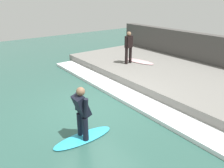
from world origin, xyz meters
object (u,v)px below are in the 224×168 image
Objects in this scene: surfboard_riding at (83,138)px; surfboard_waiting_near at (139,61)px; surfer_waiting_near at (129,46)px; surfer_riding at (82,110)px.

surfboard_waiting_near is at bearing 32.42° from surfboard_riding.
surfboard_riding is 5.76m from surfer_waiting_near.
surfer_waiting_near is at bearing 166.07° from surfboard_waiting_near.
surfboard_riding is 0.98× the size of surfboard_waiting_near.
surfer_riding is at bearing -143.09° from surfer_waiting_near.
surfer_riding reaches higher than surfboard_waiting_near.
surfboard_riding is at bearing -143.09° from surfer_waiting_near.
surfer_riding reaches higher than surfboard_riding.
surfer_riding is at bearing -147.58° from surfboard_waiting_near.
surfboard_riding is at bearing 45.00° from surfer_riding.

